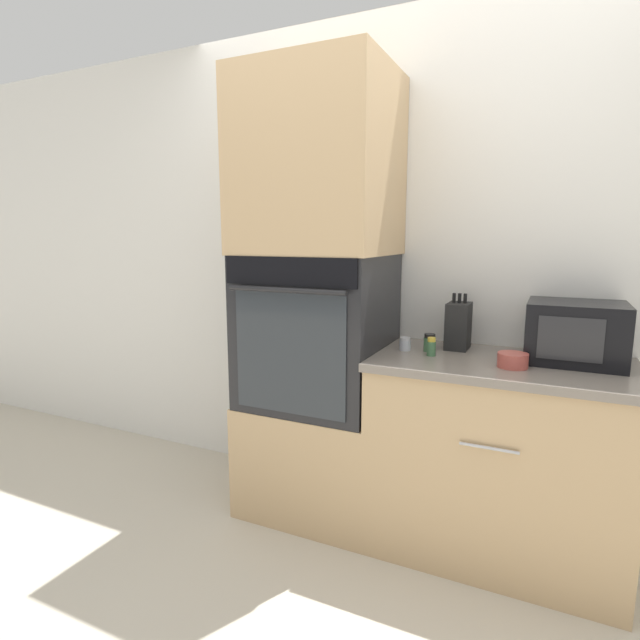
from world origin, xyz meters
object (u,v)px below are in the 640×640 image
wall_oven (318,330)px  condiment_jar_near (430,343)px  knife_block (458,326)px  condiment_jar_far (405,344)px  condiment_jar_mid (431,347)px  bowl (513,360)px  microwave (575,332)px

wall_oven → condiment_jar_near: wall_oven is taller
knife_block → condiment_jar_far: bearing=-147.2°
condiment_jar_near → condiment_jar_mid: bearing=-71.9°
knife_block → condiment_jar_near: knife_block is taller
bowl → condiment_jar_near: condiment_jar_near is taller
knife_block → condiment_jar_mid: size_ratio=3.17×
condiment_jar_near → condiment_jar_far: condiment_jar_near is taller
bowl → condiment_jar_far: 0.49m
knife_block → condiment_jar_near: bearing=-132.6°
wall_oven → microwave: size_ratio=1.97×
condiment_jar_mid → knife_block: bearing=68.0°
condiment_jar_far → knife_block: bearing=32.8°
wall_oven → condiment_jar_far: size_ratio=12.41×
microwave → condiment_jar_mid: bearing=-165.5°
condiment_jar_near → bowl: bearing=-20.5°
microwave → knife_block: (-0.49, 0.05, -0.02)m
wall_oven → knife_block: 0.68m
microwave → condiment_jar_far: size_ratio=6.29×
microwave → condiment_jar_mid: (-0.57, -0.15, -0.09)m
knife_block → condiment_jar_near: size_ratio=3.21×
wall_oven → microwave: wall_oven is taller
bowl → condiment_jar_far: bearing=166.5°
bowl → condiment_jar_mid: 0.35m
bowl → condiment_jar_near: 0.40m
condiment_jar_mid → wall_oven: bearing=176.3°
wall_oven → knife_block: (0.66, 0.16, 0.05)m
condiment_jar_far → microwave: bearing=7.2°
microwave → knife_block: size_ratio=1.45×
microwave → condiment_jar_far: 0.72m
wall_oven → knife_block: bearing=13.6°
condiment_jar_far → condiment_jar_near: bearing=12.1°
wall_oven → microwave: (1.15, 0.11, 0.06)m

